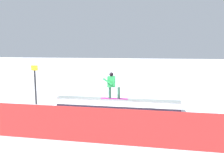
{
  "coord_description": "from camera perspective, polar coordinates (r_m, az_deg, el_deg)",
  "views": [
    {
      "loc": [
        -2.03,
        12.04,
        3.3
      ],
      "look_at": [
        0.06,
        1.0,
        1.53
      ],
      "focal_mm": 37.16,
      "sensor_mm": 36.0,
      "label": 1
    }
  ],
  "objects": [
    {
      "name": "safety_fence",
      "position": [
        8.16,
        -4.32,
        -10.14
      ],
      "size": [
        9.86,
        0.09,
        1.27
      ],
      "primitive_type": "cube",
      "rotation": [
        0.0,
        0.0,
        0.0
      ],
      "color": "red",
      "rests_on": "ground_plane"
    },
    {
      "name": "ground_plane",
      "position": [
        12.64,
        1.14,
        -6.18
      ],
      "size": [
        120.0,
        120.0,
        0.0
      ],
      "primitive_type": "plane",
      "color": "white"
    },
    {
      "name": "snowboarder",
      "position": [
        12.4,
        0.04,
        -0.11
      ],
      "size": [
        1.47,
        0.43,
        1.43
      ],
      "color": "#C82292",
      "rests_on": "grind_box"
    },
    {
      "name": "grind_box",
      "position": [
        12.58,
        1.14,
        -5.05
      ],
      "size": [
        6.72,
        0.55,
        0.57
      ],
      "color": "white",
      "rests_on": "ground_plane"
    },
    {
      "name": "trail_marker",
      "position": [
        14.21,
        -18.37,
        0.06
      ],
      "size": [
        0.4,
        0.1,
        2.29
      ],
      "color": "#262628",
      "rests_on": "ground_plane"
    }
  ]
}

